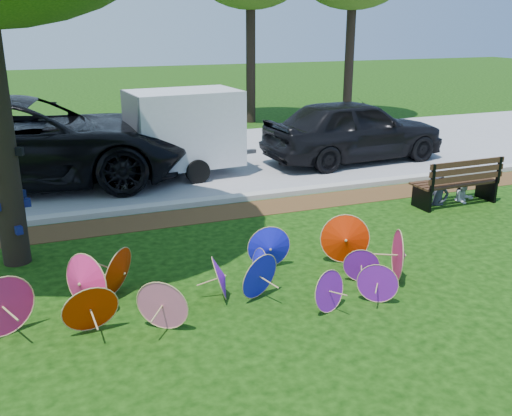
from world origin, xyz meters
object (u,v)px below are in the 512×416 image
Objects in this scene: parasol_pile at (223,274)px; person_right at (466,179)px; dark_pickup at (354,130)px; cargo_trailer at (185,128)px; person_left at (440,175)px; park_bench at (454,181)px; black_van at (26,142)px.

person_right reaches higher than parasol_pile.
person_right is at bearing 21.47° from parasol_pile.
cargo_trailer reaches higher than dark_pickup.
cargo_trailer is 2.01× the size of person_left.
dark_pickup is 4.87m from cargo_trailer.
cargo_trailer is at bearing 136.34° from park_bench.
parasol_pile is 6.58m from park_bench.
black_van is 2.86× the size of cargo_trailer.
dark_pickup reaches higher than parasol_pile.
dark_pickup reaches higher than person_right.
person_left is 0.72m from person_right.
person_left reaches higher than park_bench.
black_van is 9.65m from person_left.
parasol_pile is 6.12× the size of person_right.
park_bench is at bearing 22.18° from parasol_pile.
black_van reaches higher than person_left.
dark_pickup is at bearing -86.88° from black_van.
person_left is at bearing -177.94° from person_right.
dark_pickup is (8.64, -0.63, -0.18)m from black_van.
cargo_trailer is at bearing 142.02° from person_right.
cargo_trailer is at bearing 84.36° from dark_pickup.
dark_pickup is at bearing 88.96° from park_bench.
black_van is 3.82m from cargo_trailer.
parasol_pile is 0.82× the size of black_van.
person_right is (5.23, -4.39, -0.72)m from cargo_trailer.
park_bench is at bearing 0.73° from person_left.
dark_pickup reaches higher than park_bench.
cargo_trailer is 1.36× the size of park_bench.
parasol_pile is 4.72× the size of person_left.
dark_pickup is at bearing 94.45° from person_left.
parasol_pile is 9.12m from dark_pickup.
parasol_pile is at bearing -159.15° from park_bench.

